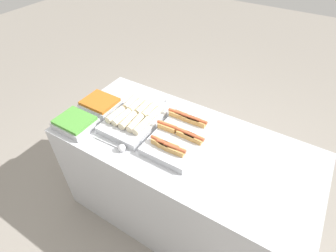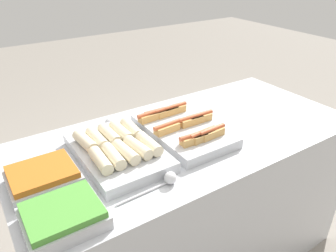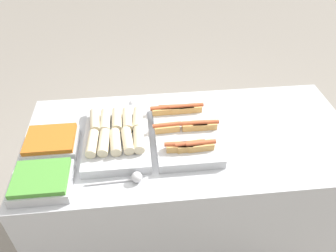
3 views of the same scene
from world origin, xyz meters
TOP-DOWN VIEW (x-y plane):
  - ground_plane at (0.00, 0.00)m, footprint 12.00×12.00m
  - counter at (0.00, 0.00)m, footprint 1.76×0.83m
  - tray_hotdogs at (-0.03, 0.00)m, footprint 0.35×0.50m
  - tray_wraps at (-0.39, -0.00)m, footprint 0.33×0.49m
  - tray_side_front at (-0.72, -0.27)m, footprint 0.26×0.22m
  - tray_side_back at (-0.72, -0.02)m, footprint 0.26×0.22m
  - serving_spoon_near at (-0.31, -0.28)m, footprint 0.26×0.05m
  - serving_spoon_far at (-0.32, 0.28)m, footprint 0.25×0.05m

SIDE VIEW (x-z plane):
  - ground_plane at x=0.00m, z-range 0.00..0.00m
  - counter at x=0.00m, z-range 0.00..0.88m
  - serving_spoon_near at x=-0.31m, z-range 0.88..0.93m
  - serving_spoon_far at x=-0.32m, z-range 0.88..0.93m
  - tray_side_front at x=-0.72m, z-range 0.88..0.96m
  - tray_side_back at x=-0.72m, z-range 0.88..0.96m
  - tray_hotdogs at x=-0.03m, z-range 0.87..0.97m
  - tray_wraps at x=-0.39m, z-range 0.87..0.98m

